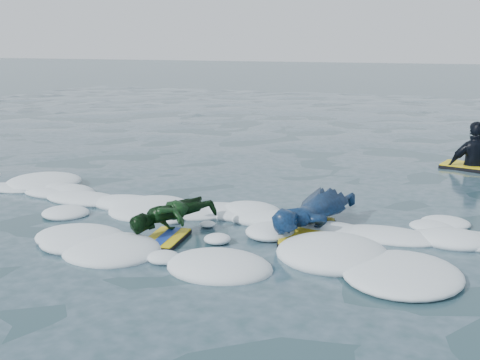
# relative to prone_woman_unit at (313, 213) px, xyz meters

# --- Properties ---
(ground) EXTENTS (120.00, 120.00, 0.00)m
(ground) POSITION_rel_prone_woman_unit_xyz_m (-2.02, -1.27, -0.23)
(ground) COLOR #19313C
(ground) RESTS_ON ground
(foam_band) EXTENTS (12.00, 3.10, 0.30)m
(foam_band) POSITION_rel_prone_woman_unit_xyz_m (-2.02, -0.24, -0.23)
(foam_band) COLOR white
(foam_band) RESTS_ON ground
(prone_woman_unit) EXTENTS (0.96, 1.82, 0.45)m
(prone_woman_unit) POSITION_rel_prone_woman_unit_xyz_m (0.00, 0.00, 0.00)
(prone_woman_unit) COLOR black
(prone_woman_unit) RESTS_ON ground
(prone_child_unit) EXTENTS (1.00, 1.24, 0.43)m
(prone_child_unit) POSITION_rel_prone_woman_unit_xyz_m (-1.52, -0.83, -0.01)
(prone_child_unit) COLOR black
(prone_child_unit) RESTS_ON ground
(waiting_rider_unit) EXTENTS (1.27, 0.89, 1.74)m
(waiting_rider_unit) POSITION_rel_prone_woman_unit_xyz_m (1.82, 4.65, -0.21)
(waiting_rider_unit) COLOR black
(waiting_rider_unit) RESTS_ON ground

